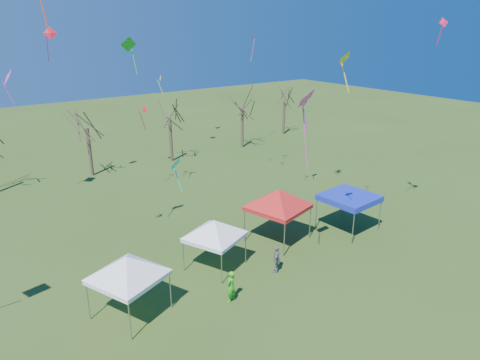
# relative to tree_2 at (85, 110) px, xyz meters

# --- Properties ---
(ground) EXTENTS (140.00, 140.00, 0.00)m
(ground) POSITION_rel_tree_2_xyz_m (2.37, -24.38, -6.29)
(ground) COLOR #2F4B18
(ground) RESTS_ON ground
(tree_2) EXTENTS (3.71, 3.71, 8.18)m
(tree_2) POSITION_rel_tree_2_xyz_m (0.00, 0.00, 0.00)
(tree_2) COLOR #3D2D21
(tree_2) RESTS_ON ground
(tree_3) EXTENTS (3.59, 3.59, 7.91)m
(tree_3) POSITION_rel_tree_2_xyz_m (8.40, -0.33, -0.21)
(tree_3) COLOR #3D2D21
(tree_3) RESTS_ON ground
(tree_4) EXTENTS (3.58, 3.58, 7.89)m
(tree_4) POSITION_rel_tree_2_xyz_m (17.72, -0.38, -0.23)
(tree_4) COLOR #3D2D21
(tree_4) RESTS_ON ground
(tree_5) EXTENTS (3.39, 3.39, 7.46)m
(tree_5) POSITION_rel_tree_2_xyz_m (26.09, 1.69, -0.56)
(tree_5) COLOR #3D2D21
(tree_5) RESTS_ON ground
(tent_white_west) EXTENTS (3.91, 3.91, 3.72)m
(tent_white_west) POSITION_rel_tree_2_xyz_m (-5.39, -22.24, -3.29)
(tent_white_west) COLOR gray
(tent_white_west) RESTS_ON ground
(tent_white_mid) EXTENTS (3.70, 3.70, 3.52)m
(tent_white_mid) POSITION_rel_tree_2_xyz_m (0.40, -21.01, -3.45)
(tent_white_mid) COLOR gray
(tent_white_mid) RESTS_ON ground
(tent_red) EXTENTS (4.59, 4.59, 4.19)m
(tent_red) POSITION_rel_tree_2_xyz_m (5.64, -20.58, -2.91)
(tent_red) COLOR gray
(tent_red) RESTS_ON ground
(tent_blue) EXTENTS (3.53, 3.53, 2.60)m
(tent_blue) POSITION_rel_tree_2_xyz_m (10.61, -22.34, -3.90)
(tent_blue) COLOR gray
(tent_blue) RESTS_ON ground
(person_grey) EXTENTS (1.00, 0.94, 1.66)m
(person_grey) POSITION_rel_tree_2_xyz_m (2.98, -23.57, -5.46)
(person_grey) COLOR slate
(person_grey) RESTS_ON ground
(person_green) EXTENTS (0.75, 0.63, 1.76)m
(person_green) POSITION_rel_tree_2_xyz_m (-0.78, -24.32, -5.41)
(person_green) COLOR green
(person_green) RESTS_ON ground
(kite_1) EXTENTS (1.04, 0.93, 2.00)m
(kite_1) POSITION_rel_tree_2_xyz_m (-1.79, -20.78, 0.49)
(kite_1) COLOR #0ED3B5
(kite_1) RESTS_ON ground
(kite_13) EXTENTS (1.06, 0.76, 2.66)m
(kite_13) POSITION_rel_tree_2_xyz_m (-2.76, -2.97, 6.72)
(kite_13) COLOR red
(kite_13) RESTS_ON ground
(kite_27) EXTENTS (0.95, 0.74, 2.06)m
(kite_27) POSITION_rel_tree_2_xyz_m (5.25, -25.47, 5.77)
(kite_27) COLOR yellow
(kite_27) RESTS_ON ground
(kite_17) EXTENTS (0.98, 0.83, 2.61)m
(kite_17) POSITION_rel_tree_2_xyz_m (12.84, -15.35, 1.41)
(kite_17) COLOR purple
(kite_17) RESTS_ON ground
(kite_2) EXTENTS (0.96, 1.46, 3.39)m
(kite_2) POSITION_rel_tree_2_xyz_m (-6.52, -4.60, 3.77)
(kite_2) COLOR #DF31AE
(kite_2) RESTS_ON ground
(kite_22) EXTENTS (0.80, 0.91, 2.52)m
(kite_22) POSITION_rel_tree_2_xyz_m (5.30, -1.23, -0.41)
(kite_22) COLOR red
(kite_22) RESTS_ON ground
(kite_12) EXTENTS (0.84, 0.94, 3.23)m
(kite_12) POSITION_rel_tree_2_xyz_m (18.69, -0.97, 6.22)
(kite_12) COLOR #E73380
(kite_12) RESTS_ON ground
(kite_11) EXTENTS (1.21, 0.72, 2.64)m
(kite_11) POSITION_rel_tree_2_xyz_m (0.89, -9.37, 6.03)
(kite_11) COLOR green
(kite_11) RESTS_ON ground
(kite_9) EXTENTS (0.73, 0.60, 1.62)m
(kite_9) POSITION_rel_tree_2_xyz_m (14.39, -25.07, 7.42)
(kite_9) COLOR red
(kite_9) RESTS_ON ground
(kite_19) EXTENTS (0.56, 0.74, 1.94)m
(kite_19) POSITION_rel_tree_2_xyz_m (6.24, -3.13, 2.68)
(kite_19) COLOR yellow
(kite_19) RESTS_ON ground
(kite_5) EXTENTS (1.58, 1.36, 4.25)m
(kite_5) POSITION_rel_tree_2_xyz_m (3.37, -24.86, 3.91)
(kite_5) COLOR #E933A7
(kite_5) RESTS_ON ground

